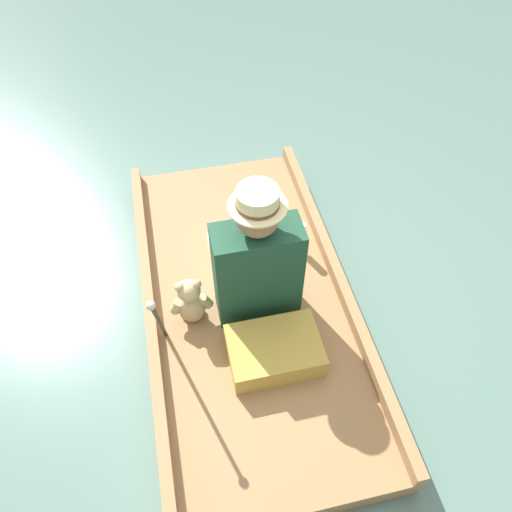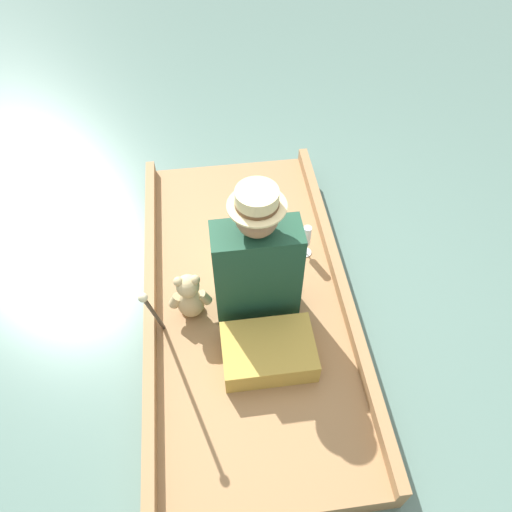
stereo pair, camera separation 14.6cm
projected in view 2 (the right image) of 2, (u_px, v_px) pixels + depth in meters
ground_plane at (247, 310)px, 3.09m from camera, size 16.00×16.00×0.00m
punt_boat at (247, 303)px, 3.02m from camera, size 1.19×2.41×0.24m
seat_cushion at (268, 352)px, 2.65m from camera, size 0.49×0.34×0.15m
seated_person at (255, 261)px, 2.70m from camera, size 0.46×0.67×0.92m
teddy_bear at (190, 297)px, 2.77m from camera, size 0.25×0.14×0.35m
wine_glass at (307, 238)px, 3.07m from camera, size 0.08×0.08×0.23m
walking_cane at (152, 311)px, 2.42m from camera, size 0.04×0.28×0.69m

